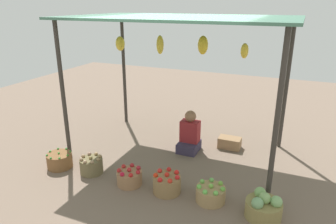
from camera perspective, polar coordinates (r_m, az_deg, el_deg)
ground_plane at (r=5.84m, az=1.94°, el=-7.31°), size 14.00×14.00×0.00m
market_stall_structure at (r=5.23m, az=2.18°, el=15.14°), size 3.69×2.27×2.42m
vendor_person at (r=5.79m, az=3.98°, el=-4.34°), size 0.36×0.44×0.78m
basket_green_chilies at (r=5.59m, az=-19.26°, el=-8.36°), size 0.41×0.41×0.27m
basket_potatoes at (r=5.26m, az=-13.87°, el=-9.46°), size 0.37×0.37×0.30m
basket_red_apples at (r=4.87m, az=-7.08°, el=-11.75°), size 0.38×0.38×0.28m
basket_red_tomatoes at (r=4.65m, az=-0.21°, el=-12.97°), size 0.41×0.41×0.32m
basket_green_apples at (r=4.51m, az=7.81°, el=-14.62°), size 0.41×0.41×0.27m
basket_cabbages at (r=4.35m, az=17.13°, el=-16.32°), size 0.47×0.47×0.36m
wooden_crate_near_vendor at (r=6.06m, az=11.22°, el=-5.55°), size 0.41×0.26×0.21m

